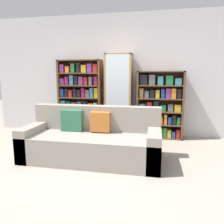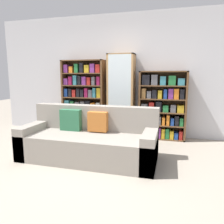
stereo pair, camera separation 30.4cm
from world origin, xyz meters
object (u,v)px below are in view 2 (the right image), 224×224
at_px(couch, 89,141).
at_px(display_cabinet, 121,96).
at_px(bookshelf_right, 162,106).
at_px(bookshelf_left, 84,99).
at_px(wine_bottle, 134,134).

relative_size(couch, display_cabinet, 1.21).
bearing_deg(couch, bookshelf_right, 53.96).
distance_m(bookshelf_left, wine_bottle, 1.46).
height_order(bookshelf_right, wine_bottle, bookshelf_right).
relative_size(couch, bookshelf_left, 1.29).
bearing_deg(bookshelf_left, bookshelf_right, 0.01).
height_order(couch, bookshelf_left, bookshelf_left).
bearing_deg(wine_bottle, bookshelf_left, 163.91).
distance_m(display_cabinet, bookshelf_right, 0.91).
bearing_deg(bookshelf_right, couch, -126.04).
xyz_separation_m(bookshelf_left, bookshelf_right, (1.79, 0.00, -0.12)).
height_order(bookshelf_left, wine_bottle, bookshelf_left).
bearing_deg(wine_bottle, display_cabinet, 135.36).
distance_m(couch, bookshelf_right, 1.89).
distance_m(bookshelf_left, bookshelf_right, 1.79).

